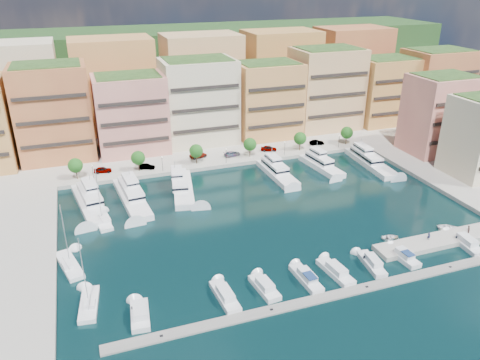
% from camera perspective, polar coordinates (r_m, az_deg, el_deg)
% --- Properties ---
extents(ground, '(400.00, 400.00, 0.00)m').
position_cam_1_polar(ground, '(105.93, 3.50, -4.39)').
color(ground, black).
rests_on(ground, ground).
extents(north_quay, '(220.00, 64.00, 2.00)m').
position_cam_1_polar(north_quay, '(160.18, -5.09, 5.69)').
color(north_quay, '#9E998E').
rests_on(north_quay, ground).
extents(hillside, '(240.00, 40.00, 58.00)m').
position_cam_1_polar(hillside, '(205.22, -8.55, 9.66)').
color(hillside, '#1B3D19').
rests_on(hillside, ground).
extents(south_pontoon, '(72.00, 2.20, 0.35)m').
position_cam_1_polar(south_pontoon, '(82.37, 9.80, -14.14)').
color(south_pontoon, gray).
rests_on(south_pontoon, ground).
extents(finger_pier, '(32.00, 5.00, 2.00)m').
position_cam_1_polar(finger_pier, '(105.18, 23.75, -6.84)').
color(finger_pier, '#9E998E').
rests_on(finger_pier, ground).
extents(apartment_1, '(20.00, 16.50, 26.80)m').
position_cam_1_polar(apartment_1, '(142.30, -21.78, 7.70)').
color(apartment_1, '#C37A41').
rests_on(apartment_1, north_quay).
extents(apartment_2, '(20.00, 15.50, 22.80)m').
position_cam_1_polar(apartment_2, '(141.41, -13.14, 7.85)').
color(apartment_2, '#E79681').
rests_on(apartment_2, north_quay).
extents(apartment_3, '(22.00, 16.50, 25.80)m').
position_cam_1_polar(apartment_3, '(146.48, -5.05, 9.56)').
color(apartment_3, beige).
rests_on(apartment_3, north_quay).
extents(apartment_4, '(20.00, 15.50, 23.80)m').
position_cam_1_polar(apartment_4, '(151.68, 3.34, 9.73)').
color(apartment_4, '#DA9252').
rests_on(apartment_4, north_quay).
extents(apartment_5, '(22.00, 16.50, 26.80)m').
position_cam_1_polar(apartment_5, '(162.57, 10.39, 10.91)').
color(apartment_5, tan).
rests_on(apartment_5, north_quay).
extents(apartment_6, '(20.00, 15.50, 22.80)m').
position_cam_1_polar(apartment_6, '(173.18, 17.14, 10.37)').
color(apartment_6, '#C48047').
rests_on(apartment_6, north_quay).
extents(apartment_7, '(22.00, 16.50, 24.80)m').
position_cam_1_polar(apartment_7, '(183.89, 22.70, 10.67)').
color(apartment_7, '#C37A41').
rests_on(apartment_7, north_quay).
extents(apartment_east_a, '(18.00, 14.50, 22.80)m').
position_cam_1_polar(apartment_east_a, '(149.55, 23.15, 7.41)').
color(apartment_east_a, '#E79681').
rests_on(apartment_east_a, east_quay).
extents(backblock_0, '(26.00, 18.00, 30.00)m').
position_cam_1_polar(backblock_0, '(164.13, -25.64, 9.68)').
color(backblock_0, beige).
rests_on(backblock_0, north_quay).
extents(backblock_1, '(26.00, 18.00, 30.00)m').
position_cam_1_polar(backblock_1, '(163.57, -15.07, 11.17)').
color(backblock_1, '#DA9252').
rests_on(backblock_1, north_quay).
extents(backblock_2, '(26.00, 18.00, 30.00)m').
position_cam_1_polar(backblock_2, '(168.43, -4.67, 12.27)').
color(backblock_2, tan).
rests_on(backblock_2, north_quay).
extents(backblock_3, '(26.00, 18.00, 30.00)m').
position_cam_1_polar(backblock_3, '(178.29, 4.91, 12.92)').
color(backblock_3, '#C48047').
rests_on(backblock_3, north_quay).
extents(backblock_4, '(26.00, 18.00, 30.00)m').
position_cam_1_polar(backblock_4, '(192.36, 13.33, 13.21)').
color(backblock_4, '#C37A41').
rests_on(backblock_4, north_quay).
extents(tree_0, '(3.80, 3.80, 5.65)m').
position_cam_1_polar(tree_0, '(127.49, -19.43, 1.67)').
color(tree_0, '#473323').
rests_on(tree_0, north_quay).
extents(tree_1, '(3.80, 3.80, 5.65)m').
position_cam_1_polar(tree_1, '(128.11, -12.32, 2.64)').
color(tree_1, '#473323').
rests_on(tree_1, north_quay).
extents(tree_2, '(3.80, 3.80, 5.65)m').
position_cam_1_polar(tree_2, '(130.70, -5.37, 3.55)').
color(tree_2, '#473323').
rests_on(tree_2, north_quay).
extents(tree_3, '(3.80, 3.80, 5.65)m').
position_cam_1_polar(tree_3, '(135.15, 1.22, 4.36)').
color(tree_3, '#473323').
rests_on(tree_3, north_quay).
extents(tree_4, '(3.80, 3.80, 5.65)m').
position_cam_1_polar(tree_4, '(141.27, 7.33, 5.05)').
color(tree_4, '#473323').
rests_on(tree_4, north_quay).
extents(tree_5, '(3.80, 3.80, 5.65)m').
position_cam_1_polar(tree_5, '(148.88, 12.89, 5.64)').
color(tree_5, '#473323').
rests_on(tree_5, north_quay).
extents(lamppost_0, '(0.30, 0.30, 4.20)m').
position_cam_1_polar(lamppost_0, '(125.66, -17.54, 1.16)').
color(lamppost_0, black).
rests_on(lamppost_0, north_quay).
extents(lamppost_1, '(0.30, 0.30, 4.20)m').
position_cam_1_polar(lamppost_1, '(127.07, -9.47, 2.25)').
color(lamppost_1, black).
rests_on(lamppost_1, north_quay).
extents(lamppost_2, '(0.30, 0.30, 4.20)m').
position_cam_1_polar(lamppost_2, '(130.97, -1.71, 3.26)').
color(lamppost_2, black).
rests_on(lamppost_2, north_quay).
extents(lamppost_3, '(0.30, 0.30, 4.20)m').
position_cam_1_polar(lamppost_3, '(137.14, 5.48, 4.14)').
color(lamppost_3, black).
rests_on(lamppost_3, north_quay).
extents(lamppost_4, '(0.30, 0.30, 4.20)m').
position_cam_1_polar(lamppost_4, '(145.29, 11.98, 4.88)').
color(lamppost_4, black).
rests_on(lamppost_4, north_quay).
extents(yacht_0, '(7.86, 22.50, 7.30)m').
position_cam_1_polar(yacht_0, '(115.43, -17.90, -2.40)').
color(yacht_0, white).
rests_on(yacht_0, ground).
extents(yacht_1, '(6.87, 23.33, 7.30)m').
position_cam_1_polar(yacht_1, '(115.37, -13.10, -1.90)').
color(yacht_1, white).
rests_on(yacht_1, ground).
extents(yacht_2, '(8.15, 20.95, 7.30)m').
position_cam_1_polar(yacht_2, '(118.08, -7.06, -0.73)').
color(yacht_2, white).
rests_on(yacht_2, ground).
extents(yacht_4, '(5.20, 18.46, 7.30)m').
position_cam_1_polar(yacht_4, '(126.33, 4.45, 1.05)').
color(yacht_4, white).
rests_on(yacht_4, ground).
extents(yacht_5, '(6.05, 17.25, 7.30)m').
position_cam_1_polar(yacht_5, '(132.63, 9.75, 1.97)').
color(yacht_5, white).
rests_on(yacht_5, ground).
extents(yacht_6, '(6.02, 22.24, 7.30)m').
position_cam_1_polar(yacht_6, '(138.05, 15.44, 2.32)').
color(yacht_6, white).
rests_on(yacht_6, ground).
extents(cruiser_0, '(3.57, 7.51, 2.55)m').
position_cam_1_polar(cruiser_0, '(78.92, -12.08, -15.82)').
color(cruiser_0, white).
rests_on(cruiser_0, ground).
extents(cruiser_2, '(3.14, 8.96, 2.55)m').
position_cam_1_polar(cruiser_2, '(80.98, -1.83, -14.00)').
color(cruiser_2, white).
rests_on(cruiser_2, ground).
extents(cruiser_3, '(3.43, 7.85, 2.55)m').
position_cam_1_polar(cruiser_3, '(82.95, 3.02, -12.97)').
color(cruiser_3, white).
rests_on(cruiser_3, ground).
extents(cruiser_4, '(2.93, 8.76, 2.66)m').
position_cam_1_polar(cruiser_4, '(85.75, 8.08, -11.79)').
color(cruiser_4, white).
rests_on(cruiser_4, ground).
extents(cruiser_5, '(3.58, 9.05, 2.55)m').
position_cam_1_polar(cruiser_5, '(88.30, 11.58, -10.91)').
color(cruiser_5, white).
rests_on(cruiser_5, ground).
extents(cruiser_6, '(3.34, 8.46, 2.55)m').
position_cam_1_polar(cruiser_6, '(92.01, 15.76, -9.81)').
color(cruiser_6, white).
rests_on(cruiser_6, ground).
extents(cruiser_7, '(3.02, 7.61, 2.66)m').
position_cam_1_polar(cruiser_7, '(95.82, 19.28, -8.82)').
color(cruiser_7, white).
rests_on(cruiser_7, ground).
extents(cruiser_9, '(3.38, 9.13, 2.55)m').
position_cam_1_polar(cruiser_9, '(105.01, 25.75, -6.94)').
color(cruiser_9, white).
rests_on(cruiser_9, ground).
extents(sailboat_0, '(3.98, 9.25, 13.20)m').
position_cam_1_polar(sailboat_0, '(83.40, -17.91, -14.29)').
color(sailboat_0, white).
rests_on(sailboat_0, ground).
extents(sailboat_2, '(4.20, 9.39, 13.20)m').
position_cam_1_polar(sailboat_2, '(107.06, -16.47, -4.91)').
color(sailboat_2, white).
rests_on(sailboat_2, ground).
extents(sailboat_1, '(5.38, 10.95, 13.20)m').
position_cam_1_polar(sailboat_1, '(94.14, -20.07, -9.78)').
color(sailboat_1, white).
rests_on(sailboat_1, ground).
extents(tender_1, '(1.85, 1.75, 0.77)m').
position_cam_1_polar(tender_1, '(102.30, 18.51, -6.60)').
color(tender_1, beige).
rests_on(tender_1, ground).
extents(tender_3, '(1.83, 1.71, 0.77)m').
position_cam_1_polar(tender_3, '(108.53, 23.49, -5.57)').
color(tender_3, beige).
rests_on(tender_3, ground).
extents(tender_0, '(3.58, 2.62, 0.72)m').
position_cam_1_polar(tender_0, '(101.83, 17.78, -6.66)').
color(tender_0, white).
rests_on(tender_0, ground).
extents(tender_2, '(4.96, 4.27, 0.87)m').
position_cam_1_polar(tender_2, '(109.81, 23.97, -5.28)').
color(tender_2, white).
rests_on(tender_2, ground).
extents(car_0, '(4.83, 2.37, 1.58)m').
position_cam_1_polar(car_0, '(130.49, -16.39, 1.20)').
color(car_0, gray).
rests_on(car_0, north_quay).
extents(car_1, '(4.48, 2.99, 1.40)m').
position_cam_1_polar(car_1, '(130.04, -11.29, 1.62)').
color(car_1, gray).
rests_on(car_1, north_quay).
extents(car_2, '(5.59, 3.46, 1.44)m').
position_cam_1_polar(car_2, '(135.98, -5.10, 3.03)').
color(car_2, gray).
rests_on(car_2, north_quay).
extents(car_3, '(5.39, 3.12, 1.47)m').
position_cam_1_polar(car_3, '(136.57, -0.97, 3.23)').
color(car_3, gray).
rests_on(car_3, north_quay).
extents(car_4, '(5.09, 3.59, 1.61)m').
position_cam_1_polar(car_4, '(140.77, 3.52, 3.87)').
color(car_4, gray).
rests_on(car_4, north_quay).
extents(car_5, '(4.69, 2.45, 1.47)m').
position_cam_1_polar(car_5, '(147.57, 9.34, 4.53)').
color(car_5, gray).
rests_on(car_5, north_quay).
extents(person_0, '(0.59, 0.74, 1.77)m').
position_cam_1_polar(person_0, '(101.91, 22.03, -6.32)').
color(person_0, '#242949').
rests_on(person_0, finger_pier).
extents(person_1, '(1.08, 0.98, 1.81)m').
position_cam_1_polar(person_1, '(107.46, 26.04, -5.45)').
color(person_1, '#4F352F').
rests_on(person_1, finger_pier).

